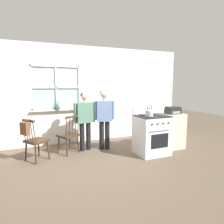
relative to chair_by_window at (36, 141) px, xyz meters
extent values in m
plane|color=brown|center=(1.26, -0.34, -0.43)|extent=(16.00, 16.00, 0.00)
cube|color=white|center=(2.86, 1.06, 0.92)|extent=(3.21, 0.06, 2.70)
cube|color=white|center=(0.60, 1.06, 0.06)|extent=(1.30, 0.06, 0.97)
cube|color=white|center=(0.60, 1.06, 1.99)|extent=(1.30, 0.06, 0.56)
cube|color=silver|center=(0.60, 0.98, 0.53)|extent=(1.36, 0.10, 0.03)
cube|color=#9EB7C6|center=(0.60, 1.07, 1.13)|extent=(1.24, 0.01, 1.11)
cube|color=silver|center=(0.60, 1.04, 1.13)|extent=(0.04, 0.02, 1.17)
cube|color=silver|center=(0.60, 1.04, 1.13)|extent=(1.30, 0.02, 0.04)
cube|color=silver|center=(-0.03, 1.04, 1.13)|extent=(0.04, 0.03, 1.17)
cube|color=silver|center=(1.23, 1.04, 1.13)|extent=(0.04, 0.03, 1.17)
cube|color=silver|center=(0.60, 1.04, 1.69)|extent=(1.30, 0.03, 0.04)
cube|color=silver|center=(0.60, 1.04, 0.56)|extent=(1.30, 0.03, 0.04)
cube|color=#3D2819|center=(0.02, 0.01, 0.00)|extent=(0.57, 0.57, 0.04)
cylinder|color=#3D2819|center=(0.25, -0.04, -0.23)|extent=(0.09, 0.06, 0.41)
cylinder|color=#3D2819|center=(0.06, 0.24, -0.23)|extent=(0.06, 0.09, 0.41)
cylinder|color=#3D2819|center=(-0.02, -0.22, -0.23)|extent=(0.06, 0.09, 0.41)
cylinder|color=#3D2819|center=(-0.21, 0.07, -0.23)|extent=(0.09, 0.06, 0.41)
cylinder|color=#3D2819|center=(-0.02, -0.23, 0.23)|extent=(0.06, 0.05, 0.45)
cylinder|color=#3D2819|center=(-0.07, -0.16, 0.23)|extent=(0.06, 0.05, 0.45)
cylinder|color=#3D2819|center=(-0.12, -0.08, 0.23)|extent=(0.06, 0.05, 0.45)
cylinder|color=#3D2819|center=(-0.17, -0.01, 0.23)|extent=(0.06, 0.05, 0.45)
cylinder|color=#3D2819|center=(-0.22, 0.07, 0.23)|extent=(0.06, 0.05, 0.45)
cube|color=#3D2819|center=(-0.12, -0.08, 0.47)|extent=(0.24, 0.34, 0.04)
cube|color=#3D2819|center=(0.74, 0.21, 0.00)|extent=(0.56, 0.55, 0.04)
cylinder|color=#3D2819|center=(0.81, 0.43, -0.23)|extent=(0.06, 0.09, 0.41)
cylinder|color=#3D2819|center=(0.51, 0.27, -0.23)|extent=(0.09, 0.06, 0.41)
cylinder|color=#3D2819|center=(0.96, 0.15, -0.23)|extent=(0.09, 0.06, 0.41)
cylinder|color=#3D2819|center=(0.66, -0.01, -0.23)|extent=(0.06, 0.09, 0.41)
cylinder|color=#3D2819|center=(0.97, 0.15, 0.23)|extent=(0.05, 0.07, 0.45)
cylinder|color=#3D2819|center=(0.90, 0.10, 0.23)|extent=(0.05, 0.07, 0.45)
cylinder|color=#3D2819|center=(0.82, 0.06, 0.23)|extent=(0.05, 0.07, 0.45)
cylinder|color=#3D2819|center=(0.74, 0.02, 0.23)|extent=(0.05, 0.07, 0.45)
cylinder|color=#3D2819|center=(0.66, -0.02, 0.23)|extent=(0.05, 0.07, 0.45)
cube|color=#3D2819|center=(0.82, 0.06, 0.47)|extent=(0.35, 0.21, 0.04)
cylinder|color=black|center=(1.08, 0.24, -0.08)|extent=(0.12, 0.12, 0.71)
cylinder|color=black|center=(1.25, 0.27, -0.08)|extent=(0.12, 0.12, 0.71)
cube|color=#4C7560|center=(1.17, 0.26, 0.52)|extent=(0.48, 0.28, 0.50)
cylinder|color=#4C7560|center=(0.91, 0.19, 0.54)|extent=(0.09, 0.12, 0.46)
cylinder|color=#4C7560|center=(1.43, 0.28, 0.54)|extent=(0.09, 0.12, 0.46)
cylinder|color=beige|center=(1.17, 0.26, 0.80)|extent=(0.10, 0.10, 0.06)
sphere|color=beige|center=(1.17, 0.26, 0.93)|extent=(0.19, 0.19, 0.19)
ellipsoid|color=black|center=(1.17, 0.27, 0.94)|extent=(0.19, 0.19, 0.16)
cylinder|color=black|center=(1.57, 0.16, -0.07)|extent=(0.12, 0.12, 0.73)
cylinder|color=black|center=(1.71, 0.12, -0.07)|extent=(0.12, 0.12, 0.73)
cube|color=#6B84B7|center=(1.64, 0.14, 0.55)|extent=(0.42, 0.31, 0.51)
cylinder|color=#6B84B7|center=(1.42, 0.19, 0.57)|extent=(0.11, 0.13, 0.48)
cylinder|color=#6B84B7|center=(1.85, 0.06, 0.57)|extent=(0.11, 0.13, 0.48)
cylinder|color=beige|center=(1.64, 0.14, 0.84)|extent=(0.10, 0.10, 0.06)
sphere|color=beige|center=(1.64, 0.14, 0.98)|extent=(0.22, 0.22, 0.22)
ellipsoid|color=#332319|center=(1.65, 0.16, 1.00)|extent=(0.22, 0.22, 0.18)
cube|color=silver|center=(2.55, -0.62, 0.02)|extent=(0.73, 0.64, 0.90)
cube|color=black|center=(2.55, -0.62, 0.48)|extent=(0.71, 0.61, 0.02)
cylinder|color=#2D2D30|center=(2.39, -0.75, 0.50)|extent=(0.20, 0.20, 0.02)
cylinder|color=#2D2D30|center=(2.71, -0.75, 0.50)|extent=(0.20, 0.20, 0.02)
cylinder|color=#2D2D30|center=(2.39, -0.49, 0.50)|extent=(0.20, 0.20, 0.02)
cylinder|color=#2D2D30|center=(2.71, -0.49, 0.50)|extent=(0.20, 0.20, 0.02)
cube|color=silver|center=(2.55, -0.33, 0.57)|extent=(0.73, 0.06, 0.16)
cube|color=black|center=(2.55, -0.94, -0.04)|extent=(0.45, 0.01, 0.32)
cylinder|color=silver|center=(2.55, -0.96, 0.22)|extent=(0.51, 0.02, 0.02)
cylinder|color=#232326|center=(2.33, -0.95, 0.36)|extent=(0.04, 0.02, 0.04)
cylinder|color=#232326|center=(2.48, -0.95, 0.36)|extent=(0.04, 0.02, 0.04)
cylinder|color=#232326|center=(2.62, -0.95, 0.36)|extent=(0.04, 0.02, 0.04)
cylinder|color=#232326|center=(2.77, -0.95, 0.36)|extent=(0.04, 0.02, 0.04)
cylinder|color=#B7B7BC|center=(2.39, -0.75, 0.57)|extent=(0.17, 0.17, 0.12)
ellipsoid|color=#B7B7BC|center=(2.39, -0.75, 0.63)|extent=(0.16, 0.16, 0.07)
sphere|color=black|center=(2.39, -0.75, 0.67)|extent=(0.03, 0.03, 0.03)
cylinder|color=#B7B7BC|center=(2.47, -0.75, 0.59)|extent=(0.08, 0.03, 0.07)
torus|color=black|center=(2.39, -0.75, 0.69)|extent=(0.12, 0.01, 0.12)
cylinder|color=#42474C|center=(0.60, 0.97, 0.58)|extent=(0.15, 0.15, 0.08)
cylinder|color=#33261C|center=(0.60, 0.97, 0.61)|extent=(0.14, 0.14, 0.01)
cone|color=#2D7038|center=(0.62, 0.98, 0.72)|extent=(0.06, 0.05, 0.20)
cone|color=#2D7038|center=(0.59, 0.99, 0.66)|extent=(0.04, 0.05, 0.10)
cone|color=#2D7038|center=(0.58, 0.96, 0.72)|extent=(0.09, 0.06, 0.21)
cone|color=#2D7038|center=(0.61, 0.95, 0.66)|extent=(0.04, 0.05, 0.09)
cube|color=brown|center=(-0.20, -0.13, 0.32)|extent=(0.20, 0.23, 0.26)
torus|color=brown|center=(-0.13, -0.09, 0.49)|extent=(0.17, 0.17, 0.01)
cube|color=beige|center=(3.29, -0.42, 0.00)|extent=(0.55, 0.50, 0.87)
cube|color=beige|center=(3.29, -0.42, 0.45)|extent=(0.55, 0.50, 0.03)
cube|color=#232326|center=(3.29, -0.44, 0.52)|extent=(0.34, 0.28, 0.10)
cube|color=#232326|center=(3.29, -0.44, 0.61)|extent=(0.32, 0.27, 0.08)
cube|color=gray|center=(3.29, -0.59, 0.52)|extent=(0.24, 0.01, 0.06)
camera|label=1|loc=(-0.10, -4.50, 1.22)|focal=32.00mm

